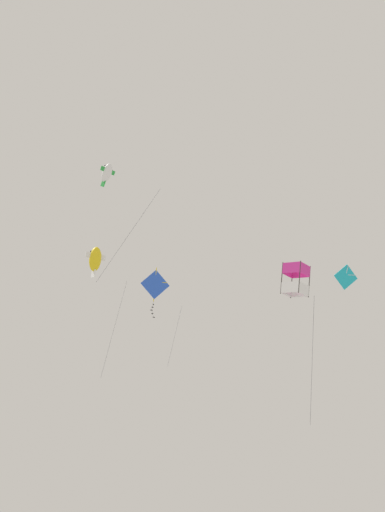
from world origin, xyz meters
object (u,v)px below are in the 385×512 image
Objects in this scene: kite_fish_near_left at (95,259)px; kite_diamond_mid_left at (346,277)px; kite_box_low_drifter at (296,280)px; kite_fish_near_right at (107,173)px; kite_diamond_far_centre at (155,285)px.

kite_fish_near_left reaches higher than kite_diamond_mid_left.
kite_box_low_drifter is 0.92× the size of kite_fish_near_right.
kite_diamond_mid_left is at bearing -27.10° from kite_fish_near_right.
kite_box_low_drifter is at bearing -150.88° from kite_diamond_mid_left.
kite_box_low_drifter is 10.31m from kite_diamond_mid_left.
kite_diamond_mid_left is 0.20× the size of kite_fish_near_right.
kite_fish_near_right is (12.81, -9.09, 5.00)m from kite_diamond_mid_left.
kite_diamond_far_centre is 6.76m from kite_fish_near_left.
kite_diamond_mid_left is at bearing -58.09° from kite_diamond_far_centre.
kite_diamond_far_centre reaches higher than kite_diamond_mid_left.
kite_box_low_drifter is 4.54× the size of kite_diamond_mid_left.
kite_fish_near_left is at bearing -149.58° from kite_diamond_far_centre.
kite_fish_near_left is 1.12× the size of kite_fish_near_right.
kite_box_low_drifter is at bearing -89.15° from kite_diamond_far_centre.
kite_diamond_far_centre reaches higher than kite_fish_near_left.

